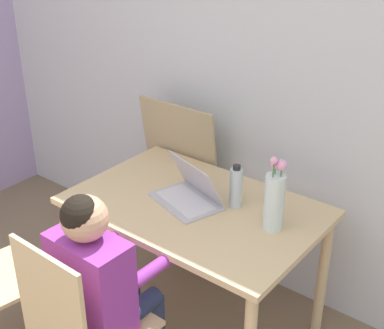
% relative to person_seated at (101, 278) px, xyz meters
% --- Properties ---
extents(wall_back, '(6.40, 0.05, 2.50)m').
position_rel_person_seated_xyz_m(wall_back, '(0.15, 1.18, 0.59)').
color(wall_back, silver).
rests_on(wall_back, ground_plane).
extents(dining_table, '(1.16, 0.76, 0.73)m').
position_rel_person_seated_xyz_m(dining_table, '(0.00, 0.60, -0.03)').
color(dining_table, '#D6B784').
rests_on(dining_table, ground_plane).
extents(person_seated, '(0.34, 0.43, 1.06)m').
position_rel_person_seated_xyz_m(person_seated, '(0.00, 0.00, 0.00)').
color(person_seated, purple).
rests_on(person_seated, ground_plane).
extents(laptop, '(0.38, 0.31, 0.21)m').
position_rel_person_seated_xyz_m(laptop, '(-0.03, 0.61, 0.11)').
color(laptop, '#B2B2B7').
rests_on(laptop, dining_table).
extents(flower_vase, '(0.09, 0.09, 0.35)m').
position_rel_person_seated_xyz_m(flower_vase, '(0.39, 0.65, 0.21)').
color(flower_vase, silver).
rests_on(flower_vase, dining_table).
extents(water_bottle, '(0.06, 0.06, 0.21)m').
position_rel_person_seated_xyz_m(water_bottle, '(0.16, 0.70, 0.16)').
color(water_bottle, silver).
rests_on(water_bottle, dining_table).
extents(cardboard_panel, '(0.51, 0.16, 1.02)m').
position_rel_person_seated_xyz_m(cardboard_panel, '(-0.43, 1.04, -0.16)').
color(cardboard_panel, tan).
rests_on(cardboard_panel, ground_plane).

